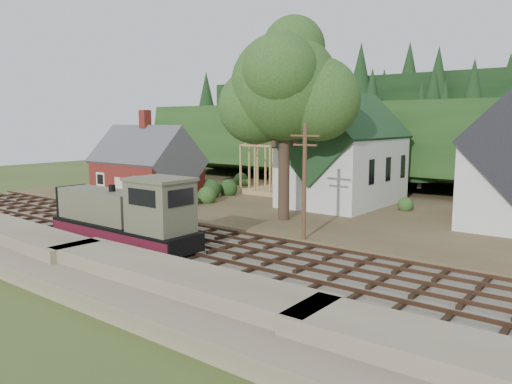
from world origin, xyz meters
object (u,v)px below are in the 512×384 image
Objects in this scene: locomotive at (127,217)px; patio_set at (144,177)px; car_green at (129,191)px; car_blue at (165,200)px.

locomotive is 4.28× the size of patio_set.
locomotive reaches higher than patio_set.
car_green is 3.39m from patio_set.
car_blue is at bearing -118.70° from car_green.
patio_set is at bearing 151.30° from car_blue.
locomotive is at bearing -67.31° from car_blue.
car_green is (-6.88, 1.22, 0.05)m from car_blue.
locomotive is 20.87m from car_green.
locomotive reaches higher than car_green.
patio_set reaches higher than car_green.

